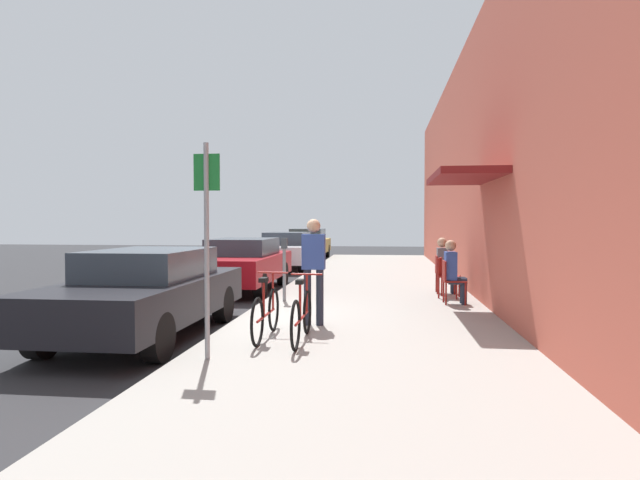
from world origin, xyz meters
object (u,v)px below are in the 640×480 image
object	(u,v)px
parked_car_1	(242,263)
seated_patron_0	(453,269)
parked_car_0	(147,291)
bicycle_1	(266,313)
cafe_chair_0	(450,279)
parked_car_2	(287,250)
parked_car_3	(308,244)
bicycle_0	(302,316)
seated_patron_2	(445,263)
pedestrian_standing	(314,263)
parking_meter	(284,264)
street_sign	(207,233)
cafe_chair_1	(445,275)
cafe_chair_2	(442,272)

from	to	relation	value
parked_car_1	seated_patron_0	size ratio (longest dim) A/B	3.41
parked_car_0	bicycle_1	bearing A→B (deg)	-11.10
cafe_chair_0	seated_patron_0	distance (m)	0.20
parked_car_2	parked_car_3	world-z (taller)	parked_car_3
parked_car_0	bicycle_0	bearing A→B (deg)	-12.39
parked_car_2	cafe_chair_0	distance (m)	9.95
bicycle_1	seated_patron_2	xyz separation A→B (m)	(3.06, 5.16, 0.34)
bicycle_1	pedestrian_standing	size ratio (longest dim) A/B	1.01
seated_patron_0	seated_patron_2	bearing A→B (deg)	90.00
parked_car_1	parking_meter	size ratio (longest dim) A/B	3.33
seated_patron_2	cafe_chair_0	bearing A→B (deg)	-92.16
parked_car_1	parked_car_2	xyz separation A→B (m)	(0.00, 6.26, 0.01)
parked_car_1	pedestrian_standing	bearing A→B (deg)	-63.01
parked_car_0	street_sign	world-z (taller)	street_sign
parked_car_0	bicycle_1	size ratio (longest dim) A/B	2.57
street_sign	cafe_chair_0	xyz separation A→B (m)	(3.45, 4.76, -1.02)
parked_car_1	parking_meter	distance (m)	2.86
parked_car_0	seated_patron_2	size ratio (longest dim) A/B	3.41
bicycle_0	cafe_chair_1	world-z (taller)	bicycle_0
cafe_chair_2	pedestrian_standing	xyz separation A→B (m)	(-2.45, -4.14, 0.50)
seated_patron_0	seated_patron_2	world-z (taller)	same
parked_car_0	cafe_chair_1	distance (m)	6.42
bicycle_0	seated_patron_0	size ratio (longest dim) A/B	1.33
cafe_chair_0	pedestrian_standing	distance (m)	3.57
bicycle_1	cafe_chair_0	bearing A→B (deg)	49.96
parked_car_1	parked_car_3	size ratio (longest dim) A/B	1.00
cafe_chair_2	pedestrian_standing	bearing A→B (deg)	-120.63
parked_car_3	parked_car_0	bearing A→B (deg)	-90.00
parking_meter	seated_patron_0	world-z (taller)	parking_meter
parked_car_1	seated_patron_2	bearing A→B (deg)	-8.75
parked_car_3	cafe_chair_2	distance (m)	13.46
parked_car_3	cafe_chair_2	size ratio (longest dim) A/B	5.06
parking_meter	street_sign	distance (m)	4.79
parked_car_3	street_sign	world-z (taller)	street_sign
bicycle_0	cafe_chair_0	xyz separation A→B (m)	(2.46, 3.73, 0.14)
parking_meter	bicycle_1	distance (m)	3.58
parked_car_3	cafe_chair_2	bearing A→B (deg)	-68.41
cafe_chair_1	seated_patron_2	xyz separation A→B (m)	(0.06, 0.70, 0.19)
parked_car_0	seated_patron_0	size ratio (longest dim) A/B	3.41
street_sign	bicycle_0	distance (m)	1.84
pedestrian_standing	cafe_chair_1	bearing A→B (deg)	54.50
bicycle_1	seated_patron_2	world-z (taller)	seated_patron_2
bicycle_1	cafe_chair_1	distance (m)	5.38
seated_patron_2	bicycle_1	bearing A→B (deg)	-120.64
street_sign	bicycle_0	xyz separation A→B (m)	(0.99, 1.03, -1.16)
pedestrian_standing	seated_patron_0	bearing A→B (deg)	45.37
parked_car_1	cafe_chair_1	size ratio (longest dim) A/B	5.06
parked_car_1	cafe_chair_2	distance (m)	5.01
seated_patron_2	parked_car_0	bearing A→B (deg)	-136.37
bicycle_0	seated_patron_2	xyz separation A→B (m)	(2.52, 5.33, 0.34)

